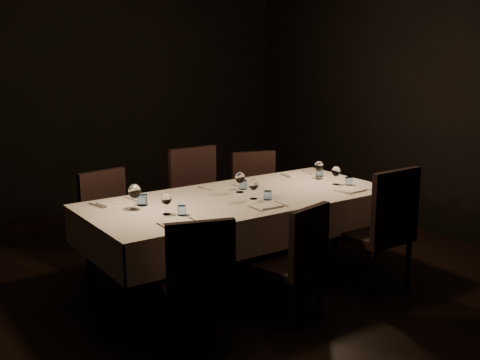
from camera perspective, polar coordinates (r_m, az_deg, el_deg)
room at (r=4.72m, az=0.00°, el=7.11°), size 5.01×6.01×3.01m
dining_table at (r=4.87m, az=0.00°, el=-2.45°), size 2.52×1.12×0.76m
chair_near_left at (r=3.91m, az=-4.05°, el=-9.18°), size 0.55×0.55×0.91m
place_setting_near_left at (r=4.29m, az=-6.32°, el=-2.72°), size 0.29×0.39×0.16m
chair_near_center at (r=4.33m, az=5.47°, el=-7.25°), size 0.51×0.51×0.87m
place_setting_near_center at (r=4.69m, az=2.04°, el=-1.30°), size 0.29×0.39×0.16m
chair_near_right at (r=4.90m, az=13.27°, el=-4.21°), size 0.50×0.50×1.03m
place_setting_near_right at (r=5.25m, az=9.84°, el=0.06°), size 0.30×0.39×0.16m
chair_far_left at (r=5.22m, az=-12.17°, el=-3.70°), size 0.51×0.51×0.92m
place_setting_far_left at (r=4.61m, az=-10.37°, el=-1.59°), size 0.37×0.42×0.20m
chair_far_center at (r=5.62m, az=-3.80°, el=-1.74°), size 0.49×0.49×1.02m
place_setting_far_center at (r=5.06m, az=-0.57°, el=-0.20°), size 0.33×0.40×0.17m
chair_far_right at (r=5.93m, az=1.61°, el=-1.41°), size 0.56×0.56×0.92m
place_setting_far_right at (r=5.57m, az=6.85°, el=0.92°), size 0.31×0.39×0.17m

